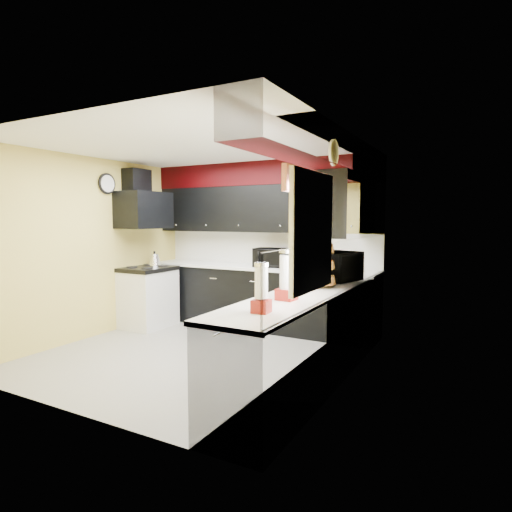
{
  "coord_description": "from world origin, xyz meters",
  "views": [
    {
      "loc": [
        3.02,
        -4.15,
        1.65
      ],
      "look_at": [
        0.35,
        0.8,
        1.16
      ],
      "focal_mm": 30.0,
      "sensor_mm": 36.0,
      "label": 1
    }
  ],
  "objects_px": {
    "utensil_crock": "(298,262)",
    "knife_block": "(328,263)",
    "kettle": "(155,260)",
    "microwave": "(333,267)",
    "toaster_oven": "(271,257)"
  },
  "relations": [
    {
      "from": "toaster_oven",
      "to": "utensil_crock",
      "type": "relative_size",
      "value": 2.72
    },
    {
      "from": "utensil_crock",
      "to": "knife_block",
      "type": "xyz_separation_m",
      "value": [
        0.44,
        0.03,
        0.01
      ]
    },
    {
      "from": "knife_block",
      "to": "kettle",
      "type": "distance_m",
      "value": 2.73
    },
    {
      "from": "knife_block",
      "to": "kettle",
      "type": "relative_size",
      "value": 0.95
    },
    {
      "from": "microwave",
      "to": "utensil_crock",
      "type": "relative_size",
      "value": 3.48
    },
    {
      "from": "utensil_crock",
      "to": "knife_block",
      "type": "distance_m",
      "value": 0.44
    },
    {
      "from": "microwave",
      "to": "toaster_oven",
      "type": "bearing_deg",
      "value": 70.75
    },
    {
      "from": "toaster_oven",
      "to": "utensil_crock",
      "type": "height_order",
      "value": "toaster_oven"
    },
    {
      "from": "microwave",
      "to": "knife_block",
      "type": "bearing_deg",
      "value": 40.19
    },
    {
      "from": "toaster_oven",
      "to": "microwave",
      "type": "distance_m",
      "value": 1.64
    },
    {
      "from": "toaster_oven",
      "to": "knife_block",
      "type": "height_order",
      "value": "toaster_oven"
    },
    {
      "from": "utensil_crock",
      "to": "toaster_oven",
      "type": "bearing_deg",
      "value": 178.83
    },
    {
      "from": "toaster_oven",
      "to": "microwave",
      "type": "bearing_deg",
      "value": -44.28
    },
    {
      "from": "toaster_oven",
      "to": "utensil_crock",
      "type": "distance_m",
      "value": 0.45
    },
    {
      "from": "knife_block",
      "to": "kettle",
      "type": "xyz_separation_m",
      "value": [
        -2.67,
        -0.54,
        -0.02
      ]
    }
  ]
}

